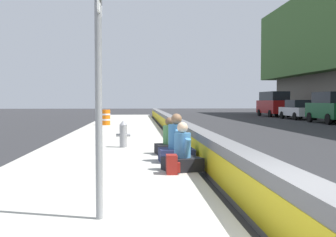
{
  "coord_description": "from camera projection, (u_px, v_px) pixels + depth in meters",
  "views": [
    {
      "loc": [
        -3.86,
        1.72,
        1.66
      ],
      "look_at": [
        10.49,
        0.65,
        1.03
      ],
      "focal_mm": 43.96,
      "sensor_mm": 36.0,
      "label": 1
    }
  ],
  "objects": [
    {
      "name": "jersey_barrier",
      "position": [
        313.0,
        227.0,
        4.03
      ],
      "size": [
        76.0,
        0.45,
        0.85
      ],
      "color": "slate",
      "rests_on": "ground_plane"
    },
    {
      "name": "route_sign_post",
      "position": [
        99.0,
        57.0,
        5.2
      ],
      "size": [
        0.44,
        0.09,
        3.6
      ],
      "color": "gray",
      "rests_on": "sidewalk_strip"
    },
    {
      "name": "fire_hydrant",
      "position": [
        123.0,
        133.0,
        13.35
      ],
      "size": [
        0.26,
        0.46,
        0.88
      ],
      "color": "gray",
      "rests_on": "sidewalk_strip"
    },
    {
      "name": "seated_person_foreground",
      "position": [
        182.0,
        155.0,
        8.93
      ],
      "size": [
        0.86,
        0.93,
        1.06
      ],
      "color": "black",
      "rests_on": "sidewalk_strip"
    },
    {
      "name": "seated_person_middle",
      "position": [
        176.0,
        147.0,
        10.24
      ],
      "size": [
        0.77,
        0.89,
        1.2
      ],
      "color": "#23284C",
      "rests_on": "sidewalk_strip"
    },
    {
      "name": "seated_person_rear",
      "position": [
        169.0,
        142.0,
        11.69
      ],
      "size": [
        0.75,
        0.84,
        1.04
      ],
      "color": "black",
      "rests_on": "sidewalk_strip"
    },
    {
      "name": "backpack",
      "position": [
        172.0,
        165.0,
        8.51
      ],
      "size": [
        0.32,
        0.28,
        0.4
      ],
      "color": "maroon",
      "rests_on": "sidewalk_strip"
    },
    {
      "name": "construction_barrel",
      "position": [
        106.0,
        117.0,
        25.36
      ],
      "size": [
        0.54,
        0.54,
        0.95
      ],
      "color": "orange",
      "rests_on": "sidewalk_strip"
    },
    {
      "name": "parked_car_midline",
      "position": [
        331.0,
        107.0,
        29.6
      ],
      "size": [
        4.81,
        2.09,
        2.28
      ],
      "color": "#145128",
      "rests_on": "ground_plane"
    },
    {
      "name": "parked_car_far",
      "position": [
        298.0,
        110.0,
        35.94
      ],
      "size": [
        4.55,
        2.04,
        1.71
      ],
      "color": "silver",
      "rests_on": "ground_plane"
    },
    {
      "name": "parked_car_farther",
      "position": [
        274.0,
        103.0,
        42.2
      ],
      "size": [
        5.16,
        2.23,
        2.56
      ],
      "color": "maroon",
      "rests_on": "ground_plane"
    }
  ]
}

